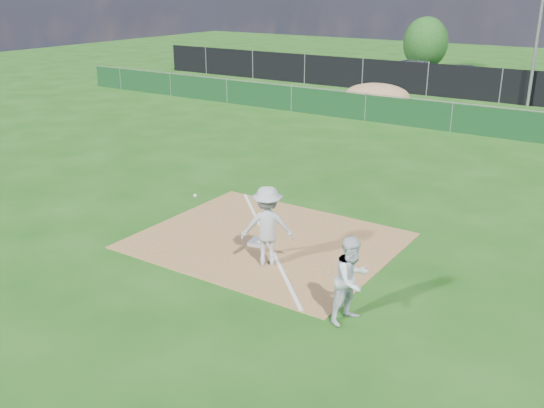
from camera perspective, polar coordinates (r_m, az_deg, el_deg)
The scene contains 14 objects.
ground at distance 22.55m, azimuth 12.48°, elevation 4.23°, with size 90.00×90.00×0.00m, color #1A4E10.
infield_dirt at distance 14.94m, azimuth -0.47°, elevation -3.46°, with size 6.00×5.00×0.02m, color olive.
foul_line at distance 14.93m, azimuth -0.47°, elevation -3.41°, with size 0.08×7.00×0.01m, color white.
green_fence at distance 27.02m, azimuth 16.55°, elevation 7.77°, with size 44.00×0.05×1.20m, color #0D3316.
dirt_mound at distance 31.96m, azimuth 9.88°, elevation 10.07°, with size 3.38×2.60×1.17m, color #A3784E.
black_fence at distance 34.59m, azimuth 20.75°, elevation 10.37°, with size 46.00×0.04×1.80m, color black.
parking_lot at distance 39.55m, azimuth 22.35°, elevation 9.92°, with size 46.00×9.00×0.01m, color black.
light_pole at distance 33.67m, azimuth 23.83°, elevation 15.09°, with size 0.16×0.16×8.00m, color slate.
first_base at distance 14.71m, azimuth -1.27°, elevation -3.62°, with size 0.42×0.42×0.09m, color white.
play_at_first at distance 13.36m, azimuth -0.44°, elevation -2.10°, with size 2.67×1.22×1.83m.
runner at distance 11.30m, azimuth 7.50°, elevation -7.08°, with size 0.82×0.64×1.70m, color silver.
car_left at distance 39.74m, azimuth 13.71°, elevation 12.03°, with size 1.86×4.62×1.57m, color #9FA1A7.
car_mid at distance 38.63m, azimuth 18.10°, elevation 11.22°, with size 1.41×4.03×1.33m, color black.
tree_left at distance 46.25m, azimuth 14.25°, elevation 14.48°, with size 3.18×3.18×3.77m.
Camera 1 is at (7.68, -10.34, 5.97)m, focal length 40.00 mm.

